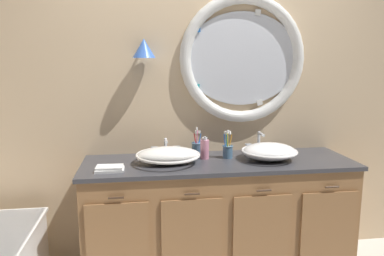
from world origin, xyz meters
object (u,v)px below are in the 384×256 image
(toothbrush_holder_left, at_px, (197,148))
(folded_hand_towel, at_px, (110,169))
(sink_basin_right, at_px, (269,151))
(toothbrush_holder_right, at_px, (228,150))
(soap_dispenser, at_px, (205,149))
(sink_basin_left, at_px, (168,155))

(toothbrush_holder_left, bearing_deg, folded_hand_towel, -152.12)
(folded_hand_towel, bearing_deg, sink_basin_right, 6.31)
(toothbrush_holder_left, relative_size, toothbrush_holder_right, 1.02)
(toothbrush_holder_left, relative_size, soap_dispenser, 1.28)
(sink_basin_right, xyz_separation_m, toothbrush_holder_right, (-0.30, 0.09, -0.00))
(sink_basin_left, distance_m, folded_hand_towel, 0.43)
(toothbrush_holder_left, bearing_deg, soap_dispenser, -71.69)
(toothbrush_holder_right, xyz_separation_m, soap_dispenser, (-0.18, 0.00, 0.02))
(sink_basin_left, height_order, folded_hand_towel, sink_basin_left)
(toothbrush_holder_left, distance_m, toothbrush_holder_right, 0.25)
(toothbrush_holder_right, height_order, folded_hand_towel, toothbrush_holder_right)
(toothbrush_holder_left, bearing_deg, sink_basin_right, -22.75)
(sink_basin_right, xyz_separation_m, soap_dispenser, (-0.47, 0.10, 0.01))
(toothbrush_holder_left, relative_size, folded_hand_towel, 1.16)
(sink_basin_left, relative_size, toothbrush_holder_left, 2.08)
(toothbrush_holder_left, height_order, folded_hand_towel, toothbrush_holder_left)
(soap_dispenser, bearing_deg, toothbrush_holder_left, 108.31)
(sink_basin_left, xyz_separation_m, soap_dispenser, (0.28, 0.10, 0.02))
(sink_basin_left, relative_size, sink_basin_right, 1.12)
(sink_basin_right, relative_size, toothbrush_holder_left, 1.86)
(sink_basin_right, distance_m, toothbrush_holder_right, 0.31)
(sink_basin_left, xyz_separation_m, folded_hand_towel, (-0.40, -0.13, -0.05))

